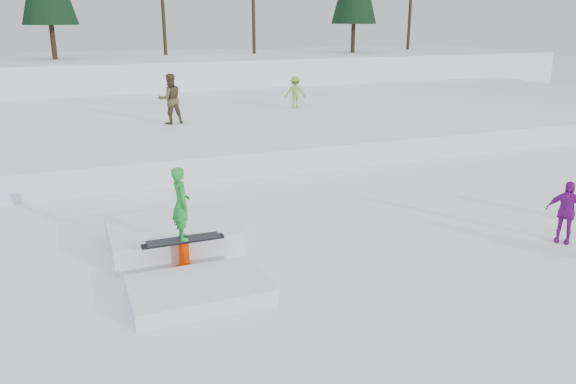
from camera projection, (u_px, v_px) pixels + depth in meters
name	position (u px, v px, depth m)	size (l,w,h in m)	color
ground	(303.00, 278.00, 10.73)	(120.00, 120.00, 0.00)	white
snow_berm	(123.00, 75.00, 36.96)	(60.00, 14.00, 2.40)	white
snow_midrise	(160.00, 122.00, 24.79)	(50.00, 18.00, 0.80)	white
walker_olive	(170.00, 99.00, 21.78)	(0.94, 0.73, 1.94)	#473F26
walker_ygreen	(295.00, 92.00, 25.74)	(0.93, 0.54, 1.45)	olive
spectator_purple	(566.00, 212.00, 12.29)	(0.82, 0.34, 1.40)	#80138F
jib_rail_feature	(178.00, 246.00, 11.47)	(2.60, 4.40, 2.11)	white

